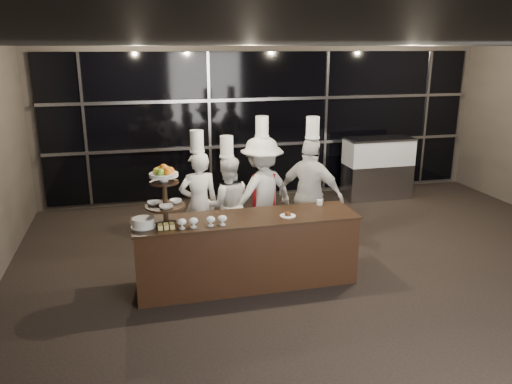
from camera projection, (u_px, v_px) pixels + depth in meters
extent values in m
plane|color=black|center=(382.00, 315.00, 5.78)|extent=(10.00, 10.00, 0.00)
plane|color=black|center=(403.00, 45.00, 4.94)|extent=(10.00, 10.00, 0.00)
plane|color=#473F38|center=(268.00, 124.00, 10.01)|extent=(9.00, 0.00, 9.00)
cube|color=black|center=(269.00, 124.00, 9.96)|extent=(8.60, 0.04, 2.80)
cube|color=#A5A5AA|center=(269.00, 144.00, 10.02)|extent=(8.60, 0.06, 0.06)
cube|color=#A5A5AA|center=(270.00, 99.00, 9.77)|extent=(8.60, 0.06, 0.06)
cube|color=#A5A5AA|center=(85.00, 131.00, 9.11)|extent=(0.05, 0.05, 2.80)
cube|color=#A5A5AA|center=(210.00, 127.00, 9.65)|extent=(0.05, 0.05, 2.80)
cube|color=#A5A5AA|center=(326.00, 122.00, 10.21)|extent=(0.05, 0.05, 2.80)
cube|color=#A5A5AA|center=(425.00, 118.00, 10.75)|extent=(0.05, 0.05, 2.80)
cube|color=black|center=(247.00, 251.00, 6.42)|extent=(2.80, 0.70, 0.90)
cube|color=black|center=(246.00, 218.00, 6.29)|extent=(2.84, 0.74, 0.03)
cylinder|color=black|center=(166.00, 222.00, 6.05)|extent=(0.24, 0.24, 0.03)
cylinder|color=black|center=(165.00, 196.00, 5.96)|extent=(0.06, 0.06, 0.70)
cylinder|color=black|center=(165.00, 206.00, 5.99)|extent=(0.48, 0.48, 0.02)
cylinder|color=black|center=(164.00, 182.00, 5.91)|extent=(0.34, 0.34, 0.02)
cylinder|color=white|center=(164.00, 179.00, 5.90)|extent=(0.10, 0.10, 0.06)
cylinder|color=white|center=(164.00, 175.00, 5.88)|extent=(0.34, 0.34, 0.04)
sphere|color=orange|center=(170.00, 171.00, 5.89)|extent=(0.09, 0.09, 0.09)
sphere|color=#68AC2C|center=(166.00, 169.00, 5.94)|extent=(0.09, 0.09, 0.09)
sphere|color=orange|center=(160.00, 170.00, 5.92)|extent=(0.09, 0.09, 0.09)
sphere|color=yellow|center=(157.00, 171.00, 5.85)|extent=(0.09, 0.09, 0.09)
sphere|color=#6CAB2C|center=(160.00, 172.00, 5.79)|extent=(0.09, 0.09, 0.09)
sphere|color=orange|center=(167.00, 172.00, 5.81)|extent=(0.09, 0.09, 0.09)
sphere|color=orange|center=(163.00, 168.00, 5.86)|extent=(0.09, 0.09, 0.09)
imported|color=white|center=(154.00, 203.00, 6.01)|extent=(0.16, 0.16, 0.04)
imported|color=white|center=(176.00, 201.00, 6.07)|extent=(0.15, 0.15, 0.05)
imported|color=white|center=(166.00, 207.00, 5.87)|extent=(0.16, 0.16, 0.04)
cylinder|color=silver|center=(182.00, 228.00, 5.89)|extent=(0.07, 0.07, 0.01)
cylinder|color=silver|center=(182.00, 226.00, 5.88)|extent=(0.02, 0.02, 0.05)
ellipsoid|color=silver|center=(182.00, 222.00, 5.86)|extent=(0.11, 0.11, 0.08)
ellipsoid|color=green|center=(182.00, 221.00, 5.86)|extent=(0.08, 0.08, 0.05)
cylinder|color=silver|center=(194.00, 227.00, 5.92)|extent=(0.07, 0.07, 0.01)
cylinder|color=silver|center=(194.00, 225.00, 5.91)|extent=(0.02, 0.02, 0.05)
ellipsoid|color=silver|center=(193.00, 221.00, 5.90)|extent=(0.11, 0.11, 0.08)
ellipsoid|color=#D82351|center=(193.00, 220.00, 5.89)|extent=(0.08, 0.08, 0.05)
cylinder|color=silver|center=(211.00, 226.00, 5.97)|extent=(0.07, 0.07, 0.01)
cylinder|color=silver|center=(211.00, 223.00, 5.96)|extent=(0.02, 0.02, 0.05)
ellipsoid|color=silver|center=(211.00, 219.00, 5.94)|extent=(0.11, 0.11, 0.08)
ellipsoid|color=beige|center=(211.00, 219.00, 5.94)|extent=(0.08, 0.08, 0.05)
cylinder|color=silver|center=(222.00, 225.00, 6.00)|extent=(0.07, 0.07, 0.01)
cylinder|color=silver|center=(222.00, 222.00, 5.99)|extent=(0.02, 0.02, 0.05)
ellipsoid|color=silver|center=(222.00, 218.00, 5.98)|extent=(0.11, 0.11, 0.08)
ellipsoid|color=#46270F|center=(222.00, 218.00, 5.98)|extent=(0.08, 0.08, 0.05)
cylinder|color=white|center=(144.00, 226.00, 5.94)|extent=(0.30, 0.30, 0.01)
cylinder|color=white|center=(143.00, 222.00, 5.93)|extent=(0.26, 0.26, 0.10)
cube|color=#D8C469|center=(160.00, 228.00, 5.84)|extent=(0.05, 0.05, 0.05)
cube|color=#D8C469|center=(166.00, 227.00, 5.86)|extent=(0.05, 0.05, 0.05)
cube|color=#D8C469|center=(172.00, 227.00, 5.87)|extent=(0.05, 0.05, 0.05)
cube|color=#D8C469|center=(160.00, 226.00, 5.91)|extent=(0.05, 0.06, 0.05)
cube|color=#D8C469|center=(166.00, 225.00, 5.92)|extent=(0.05, 0.06, 0.05)
cube|color=#D8C469|center=(172.00, 225.00, 5.94)|extent=(0.05, 0.06, 0.05)
cylinder|color=white|center=(288.00, 216.00, 6.31)|extent=(0.20, 0.20, 0.01)
cylinder|color=#4C2814|center=(288.00, 214.00, 6.31)|extent=(0.08, 0.08, 0.04)
cylinder|color=white|center=(320.00, 202.00, 6.76)|extent=(0.08, 0.08, 0.07)
cube|color=#A5A5AA|center=(377.00, 181.00, 10.18)|extent=(1.34, 0.58, 0.70)
cube|color=silver|center=(379.00, 152.00, 10.01)|extent=(1.34, 0.58, 0.50)
cube|color=#FFC67F|center=(379.00, 152.00, 10.01)|extent=(1.25, 0.48, 0.40)
cube|color=#A5A5AA|center=(379.00, 139.00, 9.94)|extent=(1.36, 0.59, 0.04)
imported|color=white|center=(199.00, 205.00, 7.23)|extent=(0.61, 0.43, 1.57)
cylinder|color=white|center=(197.00, 141.00, 6.96)|extent=(0.19, 0.19, 0.30)
cylinder|color=white|center=(197.00, 151.00, 7.01)|extent=(0.21, 0.21, 0.03)
imported|color=white|center=(228.00, 205.00, 7.36)|extent=(0.75, 0.61, 1.47)
cylinder|color=white|center=(227.00, 146.00, 7.12)|extent=(0.19, 0.19, 0.30)
cylinder|color=white|center=(227.00, 156.00, 7.16)|extent=(0.21, 0.21, 0.03)
imported|color=white|center=(262.00, 193.00, 7.52)|extent=(1.27, 1.01, 1.72)
cylinder|color=white|center=(262.00, 126.00, 7.24)|extent=(0.19, 0.19, 0.30)
cylinder|color=white|center=(262.00, 136.00, 7.28)|extent=(0.21, 0.21, 0.03)
cube|color=#A60C13|center=(264.00, 195.00, 7.41)|extent=(0.34, 0.03, 0.64)
imported|color=silver|center=(310.00, 196.00, 7.35)|extent=(1.03, 1.01, 1.74)
cylinder|color=white|center=(313.00, 127.00, 7.06)|extent=(0.19, 0.19, 0.30)
cylinder|color=white|center=(312.00, 137.00, 7.10)|extent=(0.21, 0.21, 0.03)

